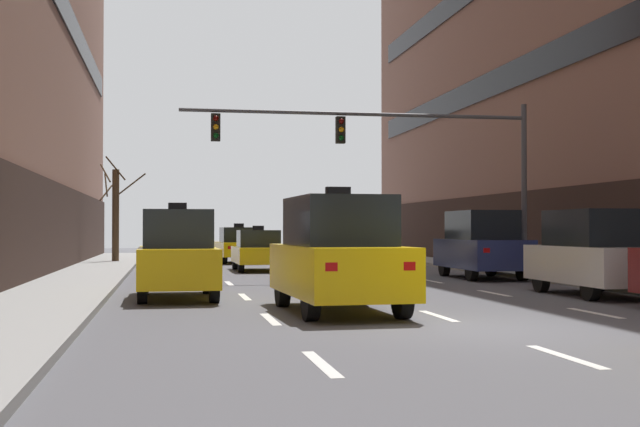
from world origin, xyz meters
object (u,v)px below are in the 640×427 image
object	(u,v)px
taxi_driving_0	(238,245)
car_parked_2	(594,253)
traffic_signal_0	(399,147)
street_tree_0	(116,212)
car_parked_3	(482,245)
taxi_driving_1	(177,254)
taxi_driving_4	(258,251)
car_driving_6	(308,247)
taxi_driving_3	(369,254)
taxi_driving_5	(338,255)

from	to	relation	value
taxi_driving_0	car_parked_2	xyz separation A→B (m)	(6.72, -21.16, 0.20)
traffic_signal_0	car_parked_2	bearing A→B (deg)	-68.98
street_tree_0	car_parked_3	bearing A→B (deg)	-47.99
car_parked_3	street_tree_0	distance (m)	18.51
taxi_driving_1	traffic_signal_0	world-z (taller)	traffic_signal_0
taxi_driving_0	traffic_signal_0	xyz separation A→B (m)	(3.93, -13.90, 3.38)
taxi_driving_4	car_driving_6	size ratio (longest dim) A/B	0.99
taxi_driving_3	street_tree_0	bearing A→B (deg)	124.80
taxi_driving_1	taxi_driving_4	world-z (taller)	taxi_driving_1
car_parked_2	traffic_signal_0	bearing A→B (deg)	111.02
taxi_driving_1	taxi_driving_3	size ratio (longest dim) A/B	0.98
taxi_driving_5	street_tree_0	xyz separation A→B (m)	(-5.55, 23.83, 1.26)
taxi_driving_3	taxi_driving_5	xyz separation A→B (m)	(-3.31, -11.08, 0.32)
taxi_driving_0	street_tree_0	world-z (taller)	street_tree_0
taxi_driving_1	taxi_driving_0	bearing A→B (deg)	81.29
car_driving_6	car_parked_2	distance (m)	19.84
taxi_driving_3	taxi_driving_1	bearing A→B (deg)	-131.01
taxi_driving_3	taxi_driving_5	bearing A→B (deg)	-106.63
car_parked_2	taxi_driving_1	bearing A→B (deg)	173.88
taxi_driving_5	car_parked_2	xyz separation A→B (m)	(6.81, 2.78, -0.08)
taxi_driving_0	taxi_driving_4	size ratio (longest dim) A/B	1.10
taxi_driving_5	traffic_signal_0	distance (m)	11.25
taxi_driving_1	taxi_driving_4	bearing A→B (deg)	75.65
car_driving_6	car_parked_3	world-z (taller)	car_parked_3
taxi_driving_0	taxi_driving_3	world-z (taller)	taxi_driving_0
car_driving_6	traffic_signal_0	size ratio (longest dim) A/B	0.37
taxi_driving_0	street_tree_0	size ratio (longest dim) A/B	0.96
taxi_driving_5	car_driving_6	size ratio (longest dim) A/B	1.11
taxi_driving_5	car_parked_3	distance (m)	12.19
taxi_driving_5	car_parked_3	xyz separation A→B (m)	(6.81, 10.11, -0.01)
taxi_driving_4	traffic_signal_0	bearing A→B (deg)	-58.49
car_parked_3	street_tree_0	size ratio (longest dim) A/B	0.96
traffic_signal_0	taxi_driving_0	bearing A→B (deg)	105.79
car_driving_6	taxi_driving_1	bearing A→B (deg)	-108.36
taxi_driving_1	car_parked_3	distance (m)	11.64
traffic_signal_0	taxi_driving_1	bearing A→B (deg)	-138.47
taxi_driving_3	taxi_driving_5	size ratio (longest dim) A/B	0.92
car_driving_6	car_parked_2	xyz separation A→B (m)	(3.68, -19.50, 0.25)
traffic_signal_0	street_tree_0	xyz separation A→B (m)	(-9.57, 13.79, -1.85)
taxi_driving_0	car_parked_2	distance (m)	22.20
taxi_driving_5	car_parked_3	bearing A→B (deg)	56.04
car_parked_2	taxi_driving_3	bearing A→B (deg)	112.86
car_driving_6	street_tree_0	world-z (taller)	street_tree_0
taxi_driving_5	car_parked_3	world-z (taller)	taxi_driving_5
taxi_driving_5	car_driving_6	xyz separation A→B (m)	(3.13, 22.28, -0.33)
car_driving_6	street_tree_0	distance (m)	8.96
taxi_driving_1	street_tree_0	world-z (taller)	street_tree_0
taxi_driving_0	car_parked_2	world-z (taller)	car_parked_2
car_parked_3	taxi_driving_3	bearing A→B (deg)	164.50
taxi_driving_0	taxi_driving_1	world-z (taller)	taxi_driving_1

